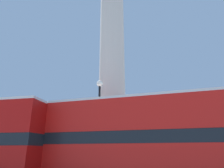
{
  "coord_description": "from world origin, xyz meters",
  "views": [
    {
      "loc": [
        3.61,
        -15.47,
        1.89
      ],
      "look_at": [
        0.0,
        0.0,
        7.24
      ],
      "focal_mm": 32.0,
      "sensor_mm": 36.0,
      "label": 1
    }
  ],
  "objects_px": {
    "monument_column": "(112,76)",
    "street_lamp": "(99,122)",
    "bus_b": "(160,139)",
    "equestrian_statue": "(39,150)"
  },
  "relations": [
    {
      "from": "monument_column",
      "to": "bus_b",
      "type": "xyz_separation_m",
      "value": [
        3.59,
        -5.57,
        -5.51
      ]
    },
    {
      "from": "equestrian_statue",
      "to": "street_lamp",
      "type": "bearing_deg",
      "value": -72.28
    },
    {
      "from": "bus_b",
      "to": "monument_column",
      "type": "bearing_deg",
      "value": 126.9
    },
    {
      "from": "monument_column",
      "to": "street_lamp",
      "type": "distance_m",
      "value": 5.25
    },
    {
      "from": "bus_b",
      "to": "street_lamp",
      "type": "relative_size",
      "value": 1.73
    },
    {
      "from": "monument_column",
      "to": "equestrian_statue",
      "type": "relative_size",
      "value": 3.18
    },
    {
      "from": "bus_b",
      "to": "street_lamp",
      "type": "distance_m",
      "value": 4.68
    },
    {
      "from": "monument_column",
      "to": "bus_b",
      "type": "relative_size",
      "value": 1.85
    },
    {
      "from": "monument_column",
      "to": "equestrian_statue",
      "type": "xyz_separation_m",
      "value": [
        -8.2,
        3.23,
        -5.97
      ]
    },
    {
      "from": "equestrian_statue",
      "to": "street_lamp",
      "type": "xyz_separation_m",
      "value": [
        8.05,
        -6.29,
        1.7
      ]
    }
  ]
}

